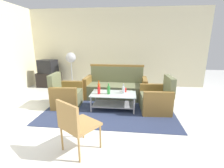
# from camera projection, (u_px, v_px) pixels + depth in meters

# --- Properties ---
(ground_plane) EXTENTS (14.00, 14.00, 0.00)m
(ground_plane) POSITION_uv_depth(u_px,v_px,m) (103.00, 122.00, 3.36)
(ground_plane) COLOR white
(wall_back) EXTENTS (6.52, 0.12, 2.80)m
(wall_back) POSITION_uv_depth(u_px,v_px,m) (116.00, 48.00, 5.94)
(wall_back) COLOR beige
(wall_back) RESTS_ON ground
(rug) EXTENTS (3.12, 2.28, 0.01)m
(rug) POSITION_uv_depth(u_px,v_px,m) (110.00, 107.00, 4.14)
(rug) COLOR #2D3856
(rug) RESTS_ON ground
(couch) EXTENTS (1.82, 0.79, 0.96)m
(couch) POSITION_uv_depth(u_px,v_px,m) (116.00, 88.00, 4.77)
(couch) COLOR #6B704C
(couch) RESTS_ON rug
(armchair_left) EXTENTS (0.74, 0.80, 0.85)m
(armchair_left) POSITION_uv_depth(u_px,v_px,m) (66.00, 95.00, 4.17)
(armchair_left) COLOR #6B704C
(armchair_left) RESTS_ON rug
(armchair_right) EXTENTS (0.74, 0.80, 0.85)m
(armchair_right) POSITION_uv_depth(u_px,v_px,m) (156.00, 100.00, 3.86)
(armchair_right) COLOR #6B704C
(armchair_right) RESTS_ON rug
(coffee_table) EXTENTS (1.10, 0.60, 0.40)m
(coffee_table) POSITION_uv_depth(u_px,v_px,m) (113.00, 99.00, 3.96)
(coffee_table) COLOR silver
(coffee_table) RESTS_ON rug
(bottle_clear) EXTENTS (0.07, 0.07, 0.24)m
(bottle_clear) POSITION_uv_depth(u_px,v_px,m) (123.00, 90.00, 3.92)
(bottle_clear) COLOR silver
(bottle_clear) RESTS_ON coffee_table
(bottle_green) EXTENTS (0.07, 0.07, 0.27)m
(bottle_green) POSITION_uv_depth(u_px,v_px,m) (109.00, 90.00, 3.87)
(bottle_green) COLOR #2D8C38
(bottle_green) RESTS_ON coffee_table
(bottle_red) EXTENTS (0.07, 0.07, 0.23)m
(bottle_red) POSITION_uv_depth(u_px,v_px,m) (99.00, 90.00, 3.88)
(bottle_red) COLOR red
(bottle_red) RESTS_ON coffee_table
(bottle_orange) EXTENTS (0.07, 0.07, 0.28)m
(bottle_orange) POSITION_uv_depth(u_px,v_px,m) (99.00, 87.00, 4.09)
(bottle_orange) COLOR #D85919
(bottle_orange) RESTS_ON coffee_table
(cup) EXTENTS (0.08, 0.08, 0.10)m
(cup) POSITION_uv_depth(u_px,v_px,m) (125.00, 90.00, 4.04)
(cup) COLOR red
(cup) RESTS_ON coffee_table
(tv_stand) EXTENTS (0.80, 0.50, 0.52)m
(tv_stand) POSITION_uv_depth(u_px,v_px,m) (49.00, 80.00, 6.00)
(tv_stand) COLOR black
(tv_stand) RESTS_ON ground
(television) EXTENTS (0.67, 0.55, 0.48)m
(television) POSITION_uv_depth(u_px,v_px,m) (48.00, 66.00, 5.87)
(television) COLOR black
(television) RESTS_ON tv_stand
(pedestal_fan) EXTENTS (0.36, 0.36, 1.27)m
(pedestal_fan) POSITION_uv_depth(u_px,v_px,m) (71.00, 60.00, 5.76)
(pedestal_fan) COLOR #2D2D33
(pedestal_fan) RESTS_ON ground
(wicker_chair) EXTENTS (0.67, 0.67, 0.84)m
(wicker_chair) POSITION_uv_depth(u_px,v_px,m) (75.00, 123.00, 2.35)
(wicker_chair) COLOR #AD844C
(wicker_chair) RESTS_ON ground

